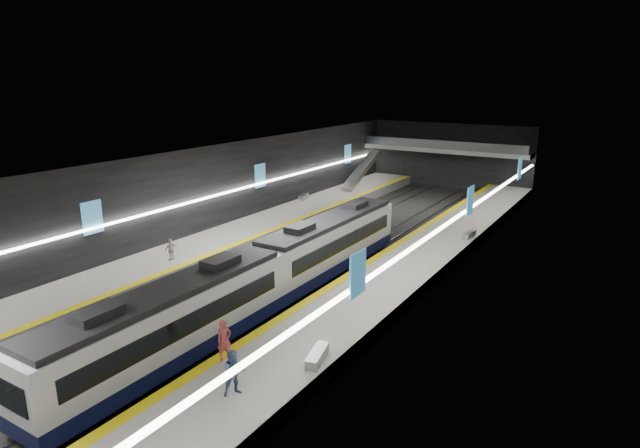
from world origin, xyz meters
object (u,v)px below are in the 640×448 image
Objects in this scene: escalator at (362,170)px; bench_right_near at (317,356)px; passenger_right_a at (224,340)px; bench_right_far at (469,235)px; passenger_right_b at (234,373)px; passenger_left_a at (171,250)px; train at (265,274)px; bench_left_far at (304,197)px.

bench_right_near is (16.81, -36.64, -1.65)m from escalator.
escalator is at bearing 99.88° from bench_right_near.
passenger_right_a reaches higher than bench_right_near.
bench_right_far is 0.94× the size of passenger_right_b.
passenger_right_a is (-3.84, -24.82, 0.73)m from bench_right_far.
passenger_right_a is at bearing 66.09° from passenger_left_a.
bench_right_near is 1.10× the size of bench_right_far.
bench_right_far is at bearing 68.47° from train.
escalator reaches higher than passenger_left_a.
bench_left_far reaches higher than bench_right_far.
bench_right_far is at bearing -30.05° from bench_left_far.
escalator is at bearing 55.12° from passenger_right_b.
escalator is at bearing 107.57° from train.
bench_right_near is (18.81, -27.32, 0.01)m from bench_left_far.
escalator is 43.47m from passenger_right_b.
escalator is 40.34m from bench_right_near.
passenger_right_a is at bearing -66.31° from train.
train reaches higher than bench_left_far.
bench_right_far is (18.98, -4.60, -0.01)m from bench_left_far.
passenger_left_a is at bearing 89.19° from passenger_right_b.
train is 14.83× the size of bench_right_near.
escalator is 40.91m from passenger_right_a.
passenger_right_a reaches higher than passenger_left_a.
bench_left_far is 0.98× the size of passenger_right_b.
passenger_right_b is (-1.60, -26.75, 0.76)m from bench_right_far.
passenger_right_a is (-3.68, -2.09, 0.71)m from bench_right_near.
passenger_right_a is at bearing -79.21° from bench_left_far.
bench_right_far is 23.09m from passenger_left_a.
passenger_left_a is at bearing -88.53° from escalator.
passenger_right_a is (15.13, -29.42, 0.72)m from bench_left_far.
bench_right_near is 1.06× the size of passenger_right_a.
escalator is 30.39m from passenger_left_a.
escalator is 3.95× the size of bench_right_near.
passenger_left_a reaches higher than bench_right_near.
train is 3.76× the size of escalator.
train is 15.76× the size of passenger_right_a.
passenger_right_b is at bearing -124.49° from bench_right_near.
passenger_left_a reaches higher than bench_left_far.
escalator is at bearing 143.63° from bench_right_far.
bench_left_far is at bearing 63.40° from passenger_right_b.
passenger_left_a is (-16.20, -16.45, 0.55)m from bench_right_far.
bench_right_far is 1.18× the size of passenger_left_a.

